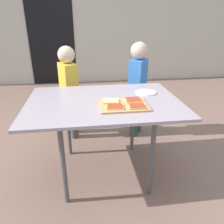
# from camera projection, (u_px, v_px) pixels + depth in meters

# --- Properties ---
(ground_plane) EXTENTS (16.00, 16.00, 0.00)m
(ground_plane) POSITION_uv_depth(u_px,v_px,m) (105.00, 171.00, 2.02)
(ground_plane) COLOR #785B4F
(house_wall_back) EXTENTS (8.00, 0.20, 2.68)m
(house_wall_back) POSITION_uv_depth(u_px,v_px,m) (88.00, 15.00, 4.37)
(house_wall_back) COLOR #BCB7A8
(house_wall_back) RESTS_ON ground
(house_door) EXTENTS (0.90, 0.02, 2.00)m
(house_door) POSITION_uv_depth(u_px,v_px,m) (51.00, 34.00, 4.32)
(house_door) COLOR black
(house_door) RESTS_ON ground
(dining_table) EXTENTS (1.21, 0.87, 0.70)m
(dining_table) POSITION_uv_depth(u_px,v_px,m) (104.00, 107.00, 1.76)
(dining_table) COLOR #9C8F9A
(dining_table) RESTS_ON ground
(cutting_board) EXTENTS (0.36, 0.28, 0.01)m
(cutting_board) POSITION_uv_depth(u_px,v_px,m) (123.00, 105.00, 1.63)
(cutting_board) COLOR tan
(cutting_board) RESTS_ON dining_table
(pizza_slice_far_left) EXTENTS (0.13, 0.12, 0.01)m
(pizza_slice_far_left) POSITION_uv_depth(u_px,v_px,m) (111.00, 101.00, 1.67)
(pizza_slice_far_left) COLOR tan
(pizza_slice_far_left) RESTS_ON cutting_board
(pizza_slice_near_right) EXTENTS (0.13, 0.11, 0.01)m
(pizza_slice_near_right) POSITION_uv_depth(u_px,v_px,m) (137.00, 106.00, 1.57)
(pizza_slice_near_right) COLOR tan
(pizza_slice_near_right) RESTS_ON cutting_board
(pizza_slice_far_right) EXTENTS (0.12, 0.10, 0.01)m
(pizza_slice_far_right) POSITION_uv_depth(u_px,v_px,m) (133.00, 99.00, 1.70)
(pizza_slice_far_right) COLOR tan
(pizza_slice_far_right) RESTS_ON cutting_board
(pizza_slice_near_left) EXTENTS (0.13, 0.11, 0.01)m
(pizza_slice_near_left) POSITION_uv_depth(u_px,v_px,m) (115.00, 107.00, 1.56)
(pizza_slice_near_left) COLOR tan
(pizza_slice_near_left) RESTS_ON cutting_board
(plate_white_right) EXTENTS (0.18, 0.18, 0.01)m
(plate_white_right) POSITION_uv_depth(u_px,v_px,m) (146.00, 92.00, 1.91)
(plate_white_right) COLOR white
(plate_white_right) RESTS_ON dining_table
(child_left) EXTENTS (0.22, 0.28, 1.04)m
(child_left) POSITION_uv_depth(u_px,v_px,m) (69.00, 87.00, 2.40)
(child_left) COLOR #474341
(child_left) RESTS_ON ground
(child_right) EXTENTS (0.25, 0.28, 1.08)m
(child_right) POSITION_uv_depth(u_px,v_px,m) (138.00, 83.00, 2.42)
(child_right) COLOR #2C4543
(child_right) RESTS_ON ground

